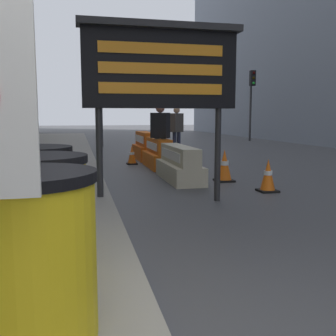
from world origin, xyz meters
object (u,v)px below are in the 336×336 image
barrel_drum_back (32,195)px  traffic_light_near_curb (101,79)px  traffic_light_far_side (252,90)px  pedestrian_worker (160,131)px  jersey_barrier_cream (179,165)px  traffic_cone_mid (224,166)px  barrel_drum_foreground (26,256)px  barrel_drum_middle (36,216)px  jersey_barrier_orange_far (145,147)px  jersey_barrier_orange_near (159,155)px  traffic_cone_far (268,176)px  pedestrian_passerby (177,127)px  message_board (161,69)px  traffic_cone_near (132,155)px

barrel_drum_back → traffic_light_near_curb: (1.54, 14.17, 2.44)m
traffic_light_far_side → pedestrian_worker: bearing=-125.2°
jersey_barrier_cream → traffic_cone_mid: 0.98m
barrel_drum_foreground → traffic_light_near_curb: (1.38, 15.97, 2.44)m
barrel_drum_middle → jersey_barrier_cream: size_ratio=0.46×
jersey_barrier_orange_far → traffic_cone_mid: size_ratio=2.77×
traffic_light_near_curb → jersey_barrier_orange_near: bearing=-82.0°
traffic_cone_far → pedestrian_worker: 3.81m
barrel_drum_foreground → pedestrian_passerby: 12.21m
jersey_barrier_orange_far → traffic_light_far_side: (7.42, 8.05, 2.45)m
jersey_barrier_cream → jersey_barrier_orange_near: (0.00, 2.26, 0.02)m
barrel_drum_back → message_board: message_board is taller
jersey_barrier_orange_far → message_board: bearing=-97.6°
traffic_cone_near → pedestrian_passerby: size_ratio=0.32×
barrel_drum_back → pedestrian_worker: 6.65m
traffic_cone_mid → jersey_barrier_cream: bearing=158.7°
barrel_drum_back → traffic_light_near_curb: traffic_light_near_curb is taller
barrel_drum_middle → traffic_light_far_side: (9.91, 17.60, 2.21)m
barrel_drum_foreground → pedestrian_worker: bearing=73.0°
jersey_barrier_cream → jersey_barrier_orange_near: 2.26m
message_board → jersey_barrier_orange_near: bearing=78.9°
message_board → pedestrian_worker: (0.84, 4.04, -1.12)m
message_board → traffic_cone_mid: 3.12m
message_board → traffic_light_far_side: size_ratio=0.72×
message_board → barrel_drum_middle: bearing=-118.4°
jersey_barrier_orange_near → traffic_cone_far: size_ratio=2.92×
traffic_cone_near → pedestrian_worker: bearing=-65.0°
traffic_light_near_curb → traffic_light_far_side: size_ratio=1.09×
jersey_barrier_cream → traffic_cone_near: jersey_barrier_cream is taller
message_board → jersey_barrier_cream: size_ratio=1.37×
traffic_light_near_curb → pedestrian_worker: 8.37m
jersey_barrier_orange_near → traffic_cone_far: 4.11m
jersey_barrier_cream → traffic_cone_mid: jersey_barrier_cream is taller
message_board → jersey_barrier_orange_far: 6.85m
traffic_cone_mid → pedestrian_worker: (-0.95, 2.21, 0.68)m
traffic_cone_far → traffic_light_far_side: traffic_light_far_side is taller
traffic_cone_mid → traffic_light_far_side: (6.51, 12.80, 2.50)m
pedestrian_passerby → traffic_cone_far: bearing=-125.7°
traffic_cone_near → traffic_cone_far: (1.90, -4.76, 0.03)m
message_board → traffic_light_near_curb: 12.13m
jersey_barrier_orange_near → pedestrian_worker: bearing=-95.1°
message_board → traffic_light_near_curb: traffic_light_near_curb is taller
traffic_cone_far → pedestrian_worker: pedestrian_worker is taller
barrel_drum_back → jersey_barrier_orange_near: bearing=68.2°
barrel_drum_back → jersey_barrier_orange_far: bearing=73.2°
jersey_barrier_cream → traffic_light_far_side: size_ratio=0.52×
traffic_light_far_side → traffic_cone_mid: bearing=-117.0°
jersey_barrier_orange_near → jersey_barrier_orange_far: (-0.00, 2.13, 0.04)m
pedestrian_worker → jersey_barrier_orange_near: bearing=-57.2°
barrel_drum_foreground → barrel_drum_middle: same height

